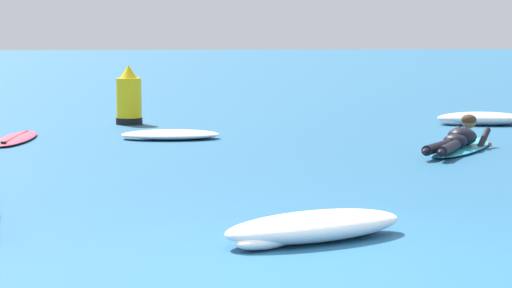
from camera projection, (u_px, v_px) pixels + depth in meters
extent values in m
plane|color=#235B84|center=(235.00, 131.00, 17.17)|extent=(120.00, 120.00, 0.00)
ellipsoid|color=#2DB2D1|center=(461.00, 148.00, 14.41)|extent=(1.71, 2.30, 0.07)
ellipsoid|color=#2DB2D1|center=(480.00, 140.00, 15.41)|extent=(0.28, 0.28, 0.06)
ellipsoid|color=black|center=(462.00, 136.00, 14.44)|extent=(0.67, 0.74, 0.34)
ellipsoid|color=black|center=(455.00, 141.00, 14.12)|extent=(0.44, 0.42, 0.20)
cylinder|color=black|center=(438.00, 147.00, 13.63)|extent=(0.61, 0.79, 0.14)
ellipsoid|color=black|center=(426.00, 151.00, 13.26)|extent=(0.20, 0.24, 0.08)
cylinder|color=black|center=(449.00, 148.00, 13.56)|extent=(0.53, 0.83, 0.14)
ellipsoid|color=black|center=(442.00, 152.00, 13.17)|extent=(0.20, 0.24, 0.08)
cylinder|color=black|center=(454.00, 139.00, 14.85)|extent=(0.39, 0.55, 0.34)
sphere|color=#8C6647|center=(460.00, 143.00, 15.21)|extent=(0.09, 0.09, 0.09)
cylinder|color=black|center=(483.00, 140.00, 14.64)|extent=(0.39, 0.55, 0.34)
sphere|color=#8C6647|center=(489.00, 145.00, 14.98)|extent=(0.09, 0.09, 0.09)
sphere|color=#8C6647|center=(469.00, 122.00, 14.75)|extent=(0.21, 0.21, 0.21)
ellipsoid|color=#47331E|center=(469.00, 120.00, 14.72)|extent=(0.29, 0.29, 0.16)
ellipsoid|color=#E54C66|center=(16.00, 138.00, 15.70)|extent=(0.63, 2.15, 0.07)
cube|color=red|center=(16.00, 136.00, 15.70)|extent=(0.15, 1.80, 0.01)
cone|color=black|center=(4.00, 147.00, 14.83)|extent=(0.11, 0.11, 0.16)
ellipsoid|color=white|center=(482.00, 119.00, 18.13)|extent=(1.69, 1.00, 0.24)
ellipsoid|color=white|center=(503.00, 120.00, 18.19)|extent=(0.67, 0.58, 0.17)
ellipsoid|color=white|center=(455.00, 122.00, 18.12)|extent=(0.66, 0.53, 0.13)
ellipsoid|color=white|center=(314.00, 226.00, 8.34)|extent=(1.75, 1.20, 0.24)
ellipsoid|color=white|center=(350.00, 224.00, 8.62)|extent=(0.65, 0.59, 0.17)
ellipsoid|color=white|center=(266.00, 240.00, 8.06)|extent=(0.66, 0.58, 0.13)
ellipsoid|color=white|center=(170.00, 135.00, 15.90)|extent=(1.57, 0.87, 0.14)
ellipsoid|color=white|center=(195.00, 135.00, 16.04)|extent=(0.58, 0.43, 0.10)
ellipsoid|color=white|center=(141.00, 137.00, 15.80)|extent=(0.66, 0.58, 0.08)
cylinder|color=yellow|center=(129.00, 101.00, 18.26)|extent=(0.46, 0.46, 0.84)
cone|color=yellow|center=(129.00, 71.00, 18.20)|extent=(0.32, 0.32, 0.24)
cylinder|color=black|center=(129.00, 121.00, 18.30)|extent=(0.48, 0.48, 0.12)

